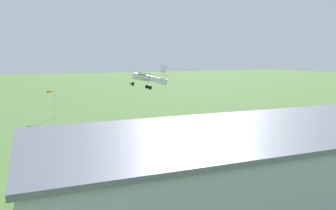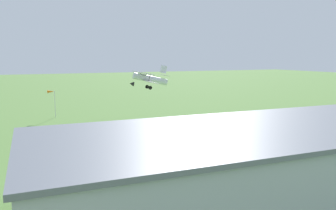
{
  "view_description": "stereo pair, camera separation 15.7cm",
  "coord_description": "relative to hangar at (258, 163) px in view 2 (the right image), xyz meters",
  "views": [
    {
      "loc": [
        23.03,
        51.35,
        12.23
      ],
      "look_at": [
        2.87,
        6.56,
        5.17
      ],
      "focal_mm": 36.41,
      "sensor_mm": 36.0,
      "label": 1
    },
    {
      "loc": [
        22.89,
        51.42,
        12.23
      ],
      "look_at": [
        2.87,
        6.56,
        5.17
      ],
      "focal_mm": 36.41,
      "sensor_mm": 36.0,
      "label": 2
    }
  ],
  "objects": [
    {
      "name": "person_beside_truck",
      "position": [
        17.02,
        -15.89,
        -2.36
      ],
      "size": [
        0.43,
        0.43,
        1.64
      ],
      "color": "#72338C",
      "rests_on": "ground_plane"
    },
    {
      "name": "biplane",
      "position": [
        -2.2,
        -32.13,
        5.27
      ],
      "size": [
        6.92,
        9.04,
        4.1
      ],
      "color": "silver"
    },
    {
      "name": "person_near_hangar_door",
      "position": [
        16.59,
        -17.88,
        -2.31
      ],
      "size": [
        0.46,
        0.46,
        1.73
      ],
      "color": "orange",
      "rests_on": "ground_plane"
    },
    {
      "name": "hangar",
      "position": [
        0.0,
        0.0,
        0.0
      ],
      "size": [
        38.61,
        16.08,
        6.34
      ],
      "color": "#B7BCC6",
      "rests_on": "ground_plane"
    },
    {
      "name": "person_at_fence_line",
      "position": [
        17.68,
        -18.2,
        -2.29
      ],
      "size": [
        0.45,
        0.45,
        1.77
      ],
      "color": "#3F3F47",
      "rests_on": "ground_plane"
    },
    {
      "name": "windsock",
      "position": [
        12.26,
        -48.58,
        1.72
      ],
      "size": [
        1.42,
        0.67,
        5.56
      ],
      "color": "silver",
      "rests_on": "ground_plane"
    },
    {
      "name": "ground_plane",
      "position": [
        -4.4,
        -28.91,
        -3.18
      ],
      "size": [
        400.0,
        400.0,
        0.0
      ],
      "primitive_type": "plane",
      "color": "#608C42"
    }
  ]
}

